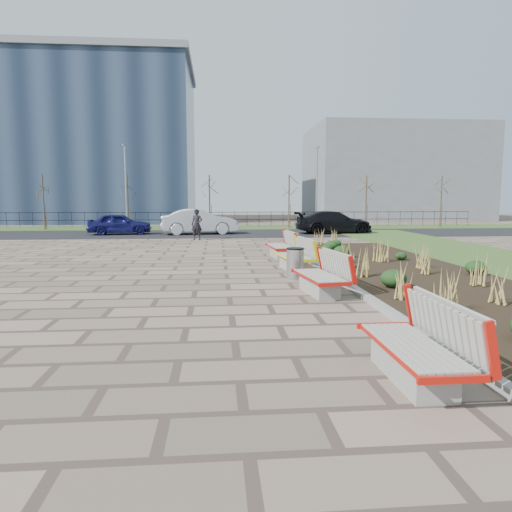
{
  "coord_description": "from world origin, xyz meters",
  "views": [
    {
      "loc": [
        0.57,
        -7.98,
        2.29
      ],
      "look_at": [
        1.5,
        3.0,
        0.9
      ],
      "focal_mm": 32.0,
      "sensor_mm": 36.0,
      "label": 1
    }
  ],
  "objects": [
    {
      "name": "ground",
      "position": [
        0.0,
        0.0,
        0.0
      ],
      "size": [
        120.0,
        120.0,
        0.0
      ],
      "primitive_type": "plane",
      "color": "#83695A",
      "rests_on": "ground"
    },
    {
      "name": "planting_bed",
      "position": [
        6.25,
        5.0,
        0.05
      ],
      "size": [
        4.5,
        18.0,
        0.1
      ],
      "primitive_type": "cube",
      "color": "black",
      "rests_on": "ground"
    },
    {
      "name": "planting_curb",
      "position": [
        3.92,
        5.0,
        0.07
      ],
      "size": [
        0.16,
        18.0,
        0.15
      ],
      "primitive_type": "cube",
      "color": "gray",
      "rests_on": "ground"
    },
    {
      "name": "grass_verge_far",
      "position": [
        0.0,
        28.0,
        0.02
      ],
      "size": [
        80.0,
        5.0,
        0.04
      ],
      "primitive_type": "cube",
      "color": "#33511E",
      "rests_on": "ground"
    },
    {
      "name": "road",
      "position": [
        0.0,
        22.0,
        0.01
      ],
      "size": [
        80.0,
        7.0,
        0.02
      ],
      "primitive_type": "cube",
      "color": "black",
      "rests_on": "ground"
    },
    {
      "name": "bench_a",
      "position": [
        3.0,
        -2.6,
        0.5
      ],
      "size": [
        0.9,
        2.1,
        1.0
      ],
      "primitive_type": null,
      "rotation": [
        0.0,
        0.0,
        0.0
      ],
      "color": "red",
      "rests_on": "ground"
    },
    {
      "name": "bench_b",
      "position": [
        3.0,
        2.69,
        0.5
      ],
      "size": [
        1.16,
        2.2,
        1.0
      ],
      "primitive_type": null,
      "rotation": [
        0.0,
        0.0,
        0.13
      ],
      "color": "red",
      "rests_on": "ground"
    },
    {
      "name": "bench_c",
      "position": [
        3.0,
        6.45,
        0.5
      ],
      "size": [
        1.15,
        2.19,
        1.0
      ],
      "primitive_type": null,
      "rotation": [
        0.0,
        0.0,
        0.12
      ],
      "color": "yellow",
      "rests_on": "ground"
    },
    {
      "name": "bench_d",
      "position": [
        3.0,
        9.56,
        0.5
      ],
      "size": [
        1.06,
        2.16,
        1.0
      ],
      "primitive_type": null,
      "rotation": [
        0.0,
        0.0,
        0.08
      ],
      "color": "red",
      "rests_on": "ground"
    },
    {
      "name": "litter_bin",
      "position": [
        2.76,
        4.7,
        0.44
      ],
      "size": [
        0.48,
        0.48,
        0.88
      ],
      "primitive_type": "cylinder",
      "color": "#B2B2B7",
      "rests_on": "ground"
    },
    {
      "name": "pedestrian",
      "position": [
        -0.56,
        17.48,
        0.86
      ],
      "size": [
        0.71,
        0.55,
        1.71
      ],
      "primitive_type": "imported",
      "rotation": [
        0.0,
        0.0,
        -0.25
      ],
      "color": "black",
      "rests_on": "ground"
    },
    {
      "name": "car_blue",
      "position": [
        -5.64,
        21.75,
        0.69
      ],
      "size": [
        4.11,
        2.04,
        1.34
      ],
      "primitive_type": "imported",
      "rotation": [
        0.0,
        0.0,
        1.69
      ],
      "color": "#11124D",
      "rests_on": "road"
    },
    {
      "name": "car_silver",
      "position": [
        -0.59,
        21.58,
        0.83
      ],
      "size": [
        5.07,
        2.34,
        1.61
      ],
      "primitive_type": "imported",
      "rotation": [
        0.0,
        0.0,
        1.71
      ],
      "color": "#AEB1B6",
      "rests_on": "road"
    },
    {
      "name": "car_black",
      "position": [
        8.23,
        21.54,
        0.75
      ],
      "size": [
        5.17,
        2.42,
        1.46
      ],
      "primitive_type": "imported",
      "rotation": [
        0.0,
        0.0,
        1.65
      ],
      "color": "black",
      "rests_on": "road"
    },
    {
      "name": "tree_a",
      "position": [
        -12.0,
        26.5,
        2.04
      ],
      "size": [
        1.4,
        1.4,
        4.0
      ],
      "primitive_type": null,
      "color": "#4C3D2D",
      "rests_on": "grass_verge_far"
    },
    {
      "name": "tree_b",
      "position": [
        -6.0,
        26.5,
        2.04
      ],
      "size": [
        1.4,
        1.4,
        4.0
      ],
      "primitive_type": null,
      "color": "#4C3D2D",
      "rests_on": "grass_verge_far"
    },
    {
      "name": "tree_c",
      "position": [
        0.0,
        26.5,
        2.04
      ],
      "size": [
        1.4,
        1.4,
        4.0
      ],
      "primitive_type": null,
      "color": "#4C3D2D",
      "rests_on": "grass_verge_far"
    },
    {
      "name": "tree_d",
      "position": [
        6.0,
        26.5,
        2.04
      ],
      "size": [
        1.4,
        1.4,
        4.0
      ],
      "primitive_type": null,
      "color": "#4C3D2D",
      "rests_on": "grass_verge_far"
    },
    {
      "name": "tree_e",
      "position": [
        12.0,
        26.5,
        2.04
      ],
      "size": [
        1.4,
        1.4,
        4.0
      ],
      "primitive_type": null,
      "color": "#4C3D2D",
      "rests_on": "grass_verge_far"
    },
    {
      "name": "tree_f",
      "position": [
        18.0,
        26.5,
        2.04
      ],
      "size": [
        1.4,
        1.4,
        4.0
      ],
      "primitive_type": null,
      "color": "#4C3D2D",
      "rests_on": "grass_verge_far"
    },
    {
      "name": "lamp_west",
      "position": [
        -6.0,
        26.0,
        3.04
      ],
      "size": [
        0.24,
        0.6,
        6.0
      ],
      "primitive_type": null,
      "color": "gray",
      "rests_on": "grass_verge_far"
    },
    {
      "name": "lamp_east",
      "position": [
        8.0,
        26.0,
        3.04
      ],
      "size": [
        0.24,
        0.6,
        6.0
      ],
      "primitive_type": null,
      "color": "gray",
      "rests_on": "grass_verge_far"
    },
    {
      "name": "railing_fence",
      "position": [
        0.0,
        29.5,
        0.64
      ],
      "size": [
        44.0,
        0.1,
        1.2
      ],
      "primitive_type": null,
      "color": "black",
      "rests_on": "grass_verge_far"
    },
    {
      "name": "building_grey",
      "position": [
        20.0,
        42.0,
        5.0
      ],
      "size": [
        18.0,
        12.0,
        10.0
      ],
      "primitive_type": "cube",
      "color": "slate",
      "rests_on": "ground"
    }
  ]
}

